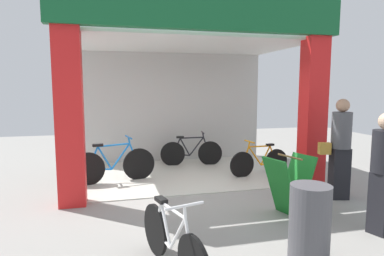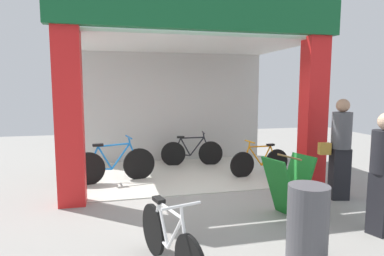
% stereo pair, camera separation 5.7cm
% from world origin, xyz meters
% --- Properties ---
extents(ground_plane, '(17.88, 17.88, 0.00)m').
position_xyz_m(ground_plane, '(0.00, 0.00, 0.00)').
color(ground_plane, gray).
rests_on(ground_plane, ground).
extents(shop_facade, '(5.14, 3.36, 3.67)m').
position_xyz_m(shop_facade, '(0.00, 1.52, 1.95)').
color(shop_facade, beige).
rests_on(shop_facade, ground).
extents(bicycle_inside_0, '(1.55, 0.43, 0.86)m').
position_xyz_m(bicycle_inside_0, '(0.36, 2.28, 0.34)').
color(bicycle_inside_0, black).
rests_on(bicycle_inside_0, ground).
extents(bicycle_inside_1, '(1.71, 0.48, 0.95)m').
position_xyz_m(bicycle_inside_1, '(-1.56, 1.18, 0.38)').
color(bicycle_inside_1, black).
rests_on(bicycle_inside_1, ground).
extents(bicycle_inside_2, '(1.46, 0.40, 0.81)m').
position_xyz_m(bicycle_inside_2, '(1.61, 0.96, 0.32)').
color(bicycle_inside_2, black).
rests_on(bicycle_inside_2, ground).
extents(bicycle_parked_0, '(0.50, 1.49, 0.84)m').
position_xyz_m(bicycle_parked_0, '(-1.02, -2.44, 0.34)').
color(bicycle_parked_0, black).
rests_on(bicycle_parked_0, ground).
extents(sandwich_board_sign, '(0.80, 0.65, 0.93)m').
position_xyz_m(sandwich_board_sign, '(1.03, -1.26, 0.46)').
color(sandwich_board_sign, '#197226').
rests_on(sandwich_board_sign, ground).
extents(pedestrian_1, '(0.59, 0.40, 1.77)m').
position_xyz_m(pedestrian_1, '(2.29, -0.79, 0.92)').
color(pedestrian_1, black).
rests_on(pedestrian_1, ground).
extents(trash_bin, '(0.45, 0.45, 0.89)m').
position_xyz_m(trash_bin, '(0.52, -2.59, 0.45)').
color(trash_bin, '#4C4C51').
rests_on(trash_bin, ground).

